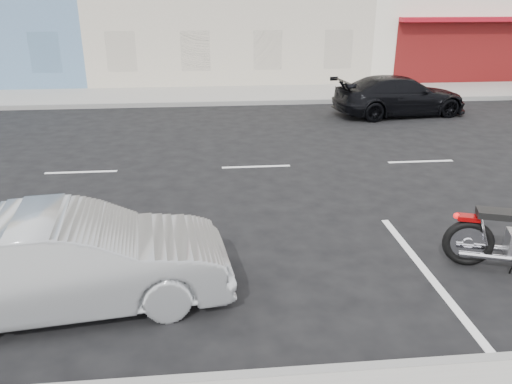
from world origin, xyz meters
The scene contains 5 objects.
ground centered at (0.00, 0.00, 0.00)m, with size 120.00×120.00×0.00m, color black.
sidewalk_far centered at (-5.00, 8.70, 0.07)m, with size 80.00×3.40×0.15m, color gray.
curb_far centered at (-5.00, 7.00, 0.08)m, with size 80.00×0.12×0.16m, color gray.
sedan_silver centered at (-4.85, -5.34, 0.65)m, with size 1.38×3.95×1.30m, color #9DA1A4.
car_far centered at (3.28, 4.95, 0.64)m, with size 1.80×4.43×1.29m, color black.
Camera 1 is at (-3.08, -11.03, 3.76)m, focal length 35.00 mm.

